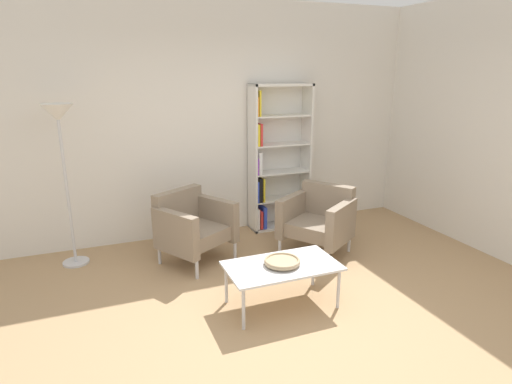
{
  "coord_description": "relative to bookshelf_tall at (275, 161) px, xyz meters",
  "views": [
    {
      "loc": [
        -1.4,
        -2.77,
        2.06
      ],
      "look_at": [
        0.04,
        0.84,
        0.95
      ],
      "focal_mm": 29.97,
      "sensor_mm": 36.0,
      "label": 1
    }
  ],
  "objects": [
    {
      "name": "armchair_corner_red",
      "position": [
        -1.28,
        -0.65,
        -0.5
      ],
      "size": [
        0.94,
        0.91,
        0.78
      ],
      "rotation": [
        0.0,
        0.0,
        0.53
      ],
      "color": "gray",
      "rests_on": "ground_plane"
    },
    {
      "name": "coffee_table_low",
      "position": [
        -0.77,
        -1.9,
        -0.54
      ],
      "size": [
        1.0,
        0.56,
        0.4
      ],
      "color": "silver",
      "rests_on": "ground_plane"
    },
    {
      "name": "plaster_right_partition",
      "position": [
        1.99,
        -1.65,
        0.54
      ],
      "size": [
        0.12,
        5.2,
        2.9
      ],
      "primitive_type": "cube",
      "color": "silver",
      "rests_on": "ground_plane"
    },
    {
      "name": "plaster_back_panel",
      "position": [
        -0.87,
        0.21,
        0.54
      ],
      "size": [
        6.4,
        0.12,
        2.9
      ],
      "primitive_type": "cube",
      "color": "silver",
      "rests_on": "ground_plane"
    },
    {
      "name": "armchair_by_bookshelf",
      "position": [
        0.12,
        -0.98,
        -0.5
      ],
      "size": [
        0.93,
        0.94,
        0.78
      ],
      "rotation": [
        0.0,
        0.0,
        -0.98
      ],
      "color": "gray",
      "rests_on": "ground_plane"
    },
    {
      "name": "bookshelf_tall",
      "position": [
        0.0,
        0.0,
        0.0
      ],
      "size": [
        0.8,
        0.3,
        1.9
      ],
      "color": "silver",
      "rests_on": "ground_plane"
    },
    {
      "name": "decorative_bowl",
      "position": [
        -0.77,
        -1.9,
        -0.48
      ],
      "size": [
        0.32,
        0.32,
        0.05
      ],
      "color": "tan",
      "rests_on": "coffee_table_low"
    },
    {
      "name": "floor_lamp_torchiere",
      "position": [
        -2.52,
        -0.26,
        0.54
      ],
      "size": [
        0.32,
        0.32,
        1.74
      ],
      "color": "silver",
      "rests_on": "ground_plane"
    },
    {
      "name": "ground_plane",
      "position": [
        -0.87,
        -2.25,
        -0.91
      ],
      "size": [
        8.32,
        8.32,
        0.0
      ],
      "primitive_type": "plane",
      "color": "tan"
    }
  ]
}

